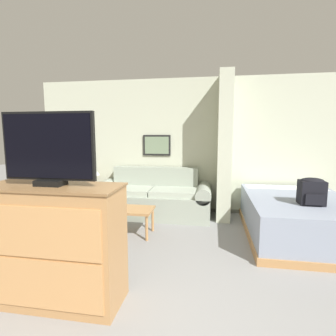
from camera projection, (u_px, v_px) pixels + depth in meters
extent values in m
cube|color=beige|center=(192.00, 146.00, 5.18)|extent=(6.26, 0.12, 2.60)
cube|color=slate|center=(191.00, 209.00, 5.27)|extent=(6.26, 0.02, 0.06)
cube|color=black|center=(157.00, 145.00, 5.22)|extent=(0.55, 0.02, 0.41)
cube|color=gray|center=(157.00, 145.00, 5.20)|extent=(0.48, 0.01, 0.34)
cube|color=beige|center=(224.00, 147.00, 4.69)|extent=(0.24, 0.68, 2.60)
cube|color=#99A393|center=(152.00, 204.00, 4.93)|extent=(1.67, 0.84, 0.43)
cube|color=#99A393|center=(156.00, 178.00, 5.18)|extent=(1.67, 0.20, 0.45)
cube|color=#99A393|center=(104.00, 202.00, 5.09)|extent=(0.24, 0.84, 0.43)
cylinder|color=#99A393|center=(104.00, 189.00, 5.05)|extent=(0.27, 0.84, 0.27)
cube|color=#99A393|center=(204.00, 207.00, 4.77)|extent=(0.24, 0.84, 0.43)
cylinder|color=#99A393|center=(204.00, 192.00, 4.73)|extent=(0.27, 0.84, 0.27)
cube|color=#AAB5A4|center=(130.00, 190.00, 4.91)|extent=(0.82, 0.60, 0.10)
cube|color=#AAB5A4|center=(174.00, 192.00, 4.78)|extent=(0.82, 0.60, 0.10)
cube|color=#B27F4C|center=(134.00, 210.00, 3.97)|extent=(0.58, 0.47, 0.04)
cylinder|color=#B27F4C|center=(114.00, 226.00, 3.85)|extent=(0.04, 0.04, 0.37)
cylinder|color=#B27F4C|center=(147.00, 228.00, 3.77)|extent=(0.04, 0.04, 0.37)
cylinder|color=#B27F4C|center=(123.00, 218.00, 4.23)|extent=(0.04, 0.04, 0.37)
cylinder|color=#B27F4C|center=(153.00, 220.00, 4.15)|extent=(0.04, 0.04, 0.37)
cube|color=#B27F4C|center=(93.00, 186.00, 5.19)|extent=(0.42, 0.42, 0.04)
cylinder|color=#B27F4C|center=(80.00, 201.00, 5.08)|extent=(0.04, 0.04, 0.49)
cylinder|color=#B27F4C|center=(98.00, 202.00, 5.02)|extent=(0.04, 0.04, 0.49)
cylinder|color=#B27F4C|center=(89.00, 196.00, 5.43)|extent=(0.04, 0.04, 0.49)
cylinder|color=#B27F4C|center=(105.00, 197.00, 5.37)|extent=(0.04, 0.04, 0.49)
cylinder|color=tan|center=(93.00, 181.00, 5.18)|extent=(0.12, 0.12, 0.14)
cylinder|color=tan|center=(92.00, 176.00, 5.17)|extent=(0.02, 0.02, 0.05)
cone|color=silver|center=(92.00, 170.00, 5.15)|extent=(0.29, 0.29, 0.19)
cube|color=#B27F4C|center=(55.00, 245.00, 2.37)|extent=(1.22, 0.47, 1.07)
cube|color=brown|center=(51.00, 186.00, 2.30)|extent=(1.25, 0.49, 0.02)
cube|color=tan|center=(36.00, 233.00, 2.11)|extent=(1.12, 0.01, 0.43)
cube|color=tan|center=(39.00, 284.00, 2.17)|extent=(1.12, 0.01, 0.43)
cube|color=black|center=(51.00, 183.00, 2.30)|extent=(0.24, 0.16, 0.05)
cube|color=black|center=(49.00, 146.00, 2.26)|extent=(0.84, 0.04, 0.59)
cube|color=black|center=(47.00, 146.00, 2.23)|extent=(0.80, 0.01, 0.55)
cube|color=#B27F4C|center=(298.00, 234.00, 3.93)|extent=(1.50, 2.07, 0.10)
cube|color=#8993A8|center=(299.00, 214.00, 3.89)|extent=(1.46, 2.03, 0.49)
cube|color=white|center=(285.00, 190.00, 4.65)|extent=(1.34, 0.36, 0.10)
cube|color=black|center=(311.00, 193.00, 3.51)|extent=(0.31, 0.23, 0.32)
cube|color=black|center=(315.00, 200.00, 3.39)|extent=(0.23, 0.03, 0.14)
ellipsoid|color=black|center=(312.00, 181.00, 3.49)|extent=(0.29, 0.22, 0.08)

